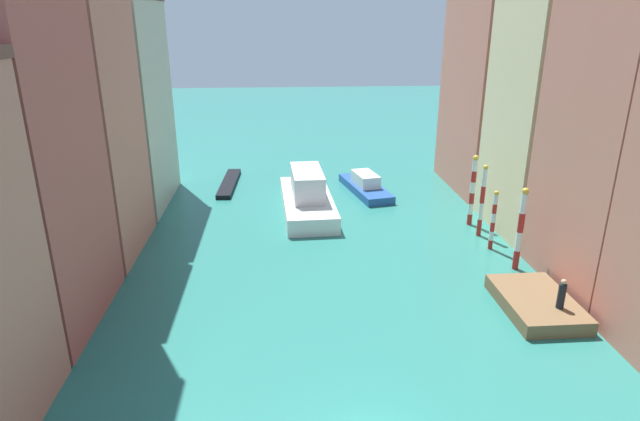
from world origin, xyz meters
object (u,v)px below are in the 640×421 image
Objects in this scene: waterfront_dock at (536,303)px; mooring_pole_1 at (493,220)px; mooring_pole_2 at (482,200)px; gondola_black at (229,183)px; motorboat_0 at (365,185)px; mooring_pole_0 at (520,228)px; mooring_pole_3 at (473,190)px; vaporetto_white at (307,197)px; person_on_dock at (562,295)px.

mooring_pole_1 is at bearing 86.00° from waterfront_dock.
gondola_black is at bearing 144.35° from mooring_pole_2.
motorboat_0 is (-6.20, 10.01, -1.95)m from mooring_pole_2.
gondola_black is (-18.21, 17.94, -2.37)m from mooring_pole_0.
waterfront_dock is 12.01m from mooring_pole_3.
mooring_pole_0 is 0.64× the size of motorboat_0.
mooring_pole_3 reaches higher than gondola_black.
motorboat_0 is at bearing -13.49° from gondola_black.
mooring_pole_0 is 2.98m from mooring_pole_1.
mooring_pole_1 is at bearing -63.32° from motorboat_0.
mooring_pole_0 reaches higher than mooring_pole_1.
mooring_pole_0 is 0.98× the size of mooring_pole_3.
mooring_pole_3 is at bearing 92.21° from mooring_pole_0.
gondola_black is 1.03× the size of motorboat_0.
vaporetto_white is at bearing -139.82° from motorboat_0.
mooring_pole_2 is 22.11m from gondola_black.
person_on_dock is at bearing -90.07° from mooring_pole_2.
vaporetto_white is 1.29× the size of gondola_black.
gondola_black is 12.00m from motorboat_0.
mooring_pole_3 is (-0.28, 7.17, 0.04)m from mooring_pole_0.
mooring_pole_2 is at bearing -35.65° from gondola_black.
gondola_black is at bearing 139.83° from mooring_pole_1.
waterfront_dock is 0.50× the size of vaporetto_white.
mooring_pole_3 is (0.64, 11.79, 2.23)m from waterfront_dock.
motorboat_0 is at bearing 116.68° from mooring_pole_1.
mooring_pole_3 reaches higher than motorboat_0.
mooring_pole_0 is 25.67m from gondola_black.
motorboat_0 is (-6.15, 12.24, -1.42)m from mooring_pole_1.
person_on_dock reaches higher than gondola_black.
mooring_pole_3 reaches higher than mooring_pole_1.
mooring_pole_1 is at bearing 90.24° from person_on_dock.
waterfront_dock is at bearing -74.11° from motorboat_0.
mooring_pole_1 is at bearing 97.76° from mooring_pole_0.
mooring_pole_1 reaches higher than motorboat_0.
mooring_pole_0 reaches higher than waterfront_dock.
person_on_dock is 0.31× the size of mooring_pole_0.
mooring_pole_3 is at bearing 89.64° from person_on_dock.
mooring_pole_3 is at bearing -30.97° from gondola_black.
vaporetto_white is (-11.28, 7.91, -0.84)m from mooring_pole_1.
waterfront_dock is at bearing -94.00° from mooring_pole_1.
motorboat_0 is at bearing 113.38° from mooring_pole_0.
vaporetto_white is 9.72m from gondola_black.
mooring_pole_2 is (-0.35, 5.13, -0.03)m from mooring_pole_0.
waterfront_dock is 7.70m from mooring_pole_1.
mooring_pole_3 is at bearing 88.43° from mooring_pole_1.
mooring_pole_3 reaches higher than mooring_pole_0.
mooring_pole_1 is (0.53, 7.51, 1.63)m from waterfront_dock.
mooring_pole_1 is 13.77m from motorboat_0.
mooring_pole_2 reaches higher than waterfront_dock.
mooring_pole_2 is at bearing 89.93° from person_on_dock.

